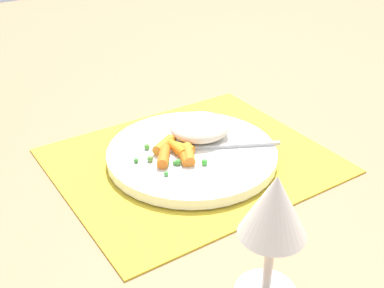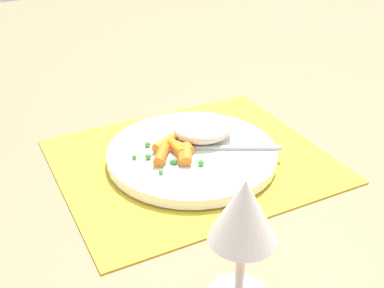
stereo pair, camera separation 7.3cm
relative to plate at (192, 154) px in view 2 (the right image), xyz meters
name	(u,v)px [view 2 (the right image)]	position (x,y,z in m)	size (l,w,h in m)	color
ground_plane	(192,161)	(0.00, 0.00, -0.01)	(2.40, 2.40, 0.00)	#997551
placemat	(192,160)	(0.00, 0.00, -0.01)	(0.41, 0.35, 0.01)	gold
plate	(192,154)	(0.00, 0.00, 0.00)	(0.27, 0.27, 0.02)	white
rice_mound	(202,128)	(-0.03, -0.03, 0.02)	(0.10, 0.09, 0.03)	beige
carrot_portion	(174,150)	(0.03, 0.00, 0.02)	(0.07, 0.09, 0.02)	orange
pea_scatter	(169,153)	(0.04, 0.00, 0.01)	(0.09, 0.10, 0.01)	green
fork	(205,148)	(-0.02, 0.01, 0.01)	(0.18, 0.10, 0.01)	#BDBDBD
wine_glass	(244,216)	(0.08, 0.27, 0.10)	(0.07, 0.07, 0.15)	silver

